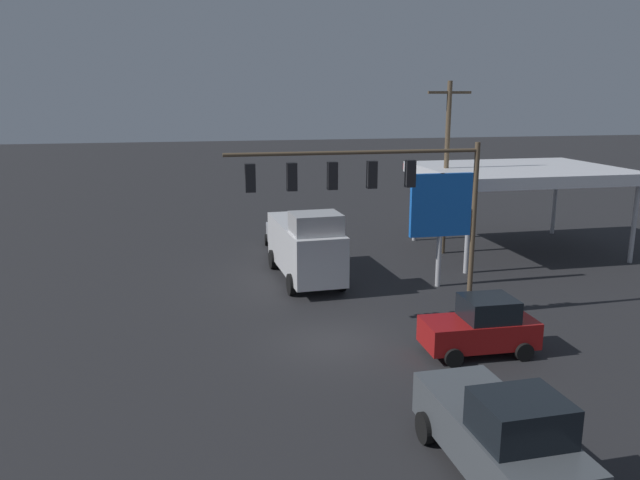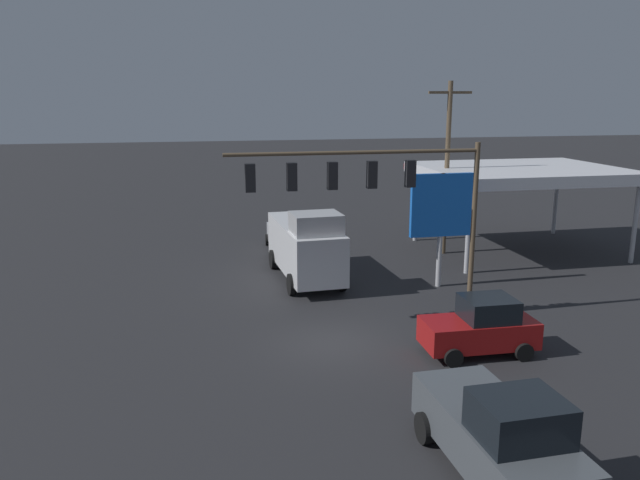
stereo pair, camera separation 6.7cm
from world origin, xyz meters
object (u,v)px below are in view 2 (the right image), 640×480
(utility_pole, at_px, (447,164))
(delivery_truck, at_px, (306,245))
(hatchback_crossing, at_px, (481,327))
(fire_hydrant, at_px, (521,337))
(price_sign, at_px, (441,208))
(sedan_far, at_px, (285,234))
(traffic_signal_assembly, at_px, (372,186))
(pickup_parked, at_px, (499,436))

(utility_pole, xyz_separation_m, delivery_truck, (8.41, 3.50, -3.24))
(hatchback_crossing, distance_m, fire_hydrant, 1.63)
(utility_pole, distance_m, price_sign, 6.41)
(price_sign, distance_m, sedan_far, 10.33)
(traffic_signal_assembly, height_order, hatchback_crossing, traffic_signal_assembly)
(fire_hydrant, bearing_deg, price_sign, -90.15)
(price_sign, xyz_separation_m, hatchback_crossing, (1.57, 7.47, -2.69))
(delivery_truck, relative_size, fire_hydrant, 7.85)
(utility_pole, bearing_deg, delivery_truck, 22.63)
(price_sign, height_order, sedan_far, price_sign)
(utility_pole, height_order, hatchback_crossing, utility_pole)
(utility_pole, distance_m, hatchback_crossing, 14.39)
(price_sign, bearing_deg, pickup_parked, 72.72)
(traffic_signal_assembly, bearing_deg, price_sign, -138.66)
(pickup_parked, distance_m, fire_hydrant, 8.11)
(hatchback_crossing, bearing_deg, traffic_signal_assembly, -50.50)
(traffic_signal_assembly, bearing_deg, delivery_truck, -77.45)
(sedan_far, distance_m, delivery_truck, 5.94)
(hatchback_crossing, bearing_deg, price_sign, -100.67)
(utility_pole, height_order, price_sign, utility_pole)
(pickup_parked, bearing_deg, price_sign, 161.36)
(sedan_far, xyz_separation_m, fire_hydrant, (-5.82, 15.50, -0.51))
(traffic_signal_assembly, distance_m, sedan_far, 12.81)
(price_sign, bearing_deg, hatchback_crossing, 78.13)
(pickup_parked, bearing_deg, sedan_far, -177.71)
(price_sign, bearing_deg, utility_pole, -114.93)
(sedan_far, bearing_deg, utility_pole, 77.79)
(pickup_parked, distance_m, hatchback_crossing, 7.30)
(utility_pole, distance_m, sedan_far, 9.67)
(price_sign, height_order, hatchback_crossing, price_sign)
(fire_hydrant, bearing_deg, sedan_far, -69.42)
(delivery_truck, distance_m, fire_hydrant, 11.26)
(fire_hydrant, bearing_deg, delivery_truck, -59.14)
(traffic_signal_assembly, bearing_deg, fire_hydrant, 141.13)
(pickup_parked, height_order, delivery_truck, delivery_truck)
(pickup_parked, relative_size, fire_hydrant, 5.96)
(traffic_signal_assembly, height_order, utility_pole, utility_pole)
(pickup_parked, height_order, sedan_far, pickup_parked)
(utility_pole, bearing_deg, pickup_parked, 70.45)
(utility_pole, distance_m, pickup_parked, 21.45)
(utility_pole, height_order, pickup_parked, utility_pole)
(traffic_signal_assembly, relative_size, pickup_parked, 1.83)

